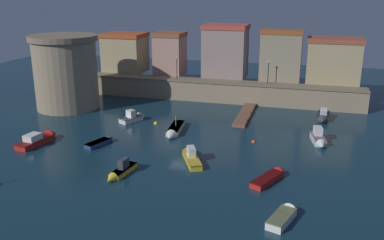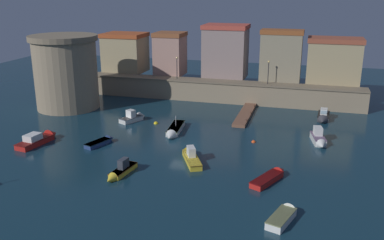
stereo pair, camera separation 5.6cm
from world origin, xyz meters
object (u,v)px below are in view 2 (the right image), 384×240
object	(u,v)px
fortress_tower	(66,72)
quay_lamp_1	(268,69)
moored_boat_2	(134,117)
moored_boat_4	(319,139)
mooring_buoy_0	(156,124)
mooring_buoy_1	(254,142)
moored_boat_7	(174,131)
moored_boat_1	(120,171)
moored_boat_6	(102,142)
moored_boat_9	(271,177)
quay_lamp_0	(177,64)
moored_boat_10	(323,117)
moored_boat_3	(284,215)
moored_boat_0	(40,139)
moored_boat_8	(190,156)

from	to	relation	value
fortress_tower	quay_lamp_1	xyz separation A→B (m)	(29.90, 10.30, 0.19)
fortress_tower	moored_boat_2	bearing A→B (deg)	-15.78
quay_lamp_1	moored_boat_4	xyz separation A→B (m)	(8.12, -16.27, -5.31)
fortress_tower	mooring_buoy_0	world-z (taller)	fortress_tower
fortress_tower	mooring_buoy_1	bearing A→B (deg)	-14.34
moored_boat_7	moored_boat_1	bearing A→B (deg)	-11.22
moored_boat_2	moored_boat_6	distance (m)	9.78
fortress_tower	moored_boat_9	xyz separation A→B (m)	(33.51, -17.85, -5.39)
fortress_tower	quay_lamp_0	distance (m)	17.94
moored_boat_6	moored_boat_7	world-z (taller)	moored_boat_7
moored_boat_10	mooring_buoy_0	xyz separation A→B (m)	(-22.47, -8.09, -0.50)
moored_boat_3	moored_boat_6	xyz separation A→B (m)	(-22.61, 11.79, -0.07)
moored_boat_1	moored_boat_0	bearing A→B (deg)	-106.69
quay_lamp_0	mooring_buoy_0	bearing A→B (deg)	-84.10
moored_boat_1	mooring_buoy_0	size ratio (longest dim) A/B	8.05
moored_boat_6	moored_boat_10	distance (m)	31.24
moored_boat_2	moored_boat_4	xyz separation A→B (m)	(25.32, -2.38, 0.10)
quay_lamp_0	moored_boat_1	bearing A→B (deg)	-82.77
quay_lamp_0	quay_lamp_1	size ratio (longest dim) A/B	0.98
quay_lamp_1	moored_boat_10	world-z (taller)	quay_lamp_1
quay_lamp_1	moored_boat_6	world-z (taller)	quay_lamp_1
moored_boat_0	mooring_buoy_0	distance (m)	15.52
moored_boat_0	moored_boat_1	size ratio (longest dim) A/B	1.30
moored_boat_10	moored_boat_4	bearing A→B (deg)	-0.29
moored_boat_1	moored_boat_6	bearing A→B (deg)	-134.65
moored_boat_10	moored_boat_3	bearing A→B (deg)	-3.25
moored_boat_1	moored_boat_3	xyz separation A→B (m)	(16.64, -4.13, -0.04)
moored_boat_4	mooring_buoy_1	distance (m)	7.91
moored_boat_6	moored_boat_9	xyz separation A→B (m)	(20.83, -4.49, 0.03)
moored_boat_3	mooring_buoy_0	distance (m)	28.46
moored_boat_3	fortress_tower	bearing A→B (deg)	72.13
fortress_tower	moored_boat_6	distance (m)	19.21
moored_boat_0	moored_boat_2	bearing A→B (deg)	-25.62
moored_boat_6	moored_boat_8	world-z (taller)	moored_boat_8
moored_boat_9	mooring_buoy_0	size ratio (longest dim) A/B	9.05
fortress_tower	quay_lamp_1	size ratio (longest dim) A/B	3.04
moored_boat_0	moored_boat_1	xyz separation A→B (m)	(13.52, -6.05, -0.07)
moored_boat_0	moored_boat_9	distance (m)	28.52
moored_boat_8	moored_boat_9	xyz separation A→B (m)	(9.12, -2.69, -0.13)
moored_boat_9	quay_lamp_1	bearing A→B (deg)	32.09
moored_boat_8	moored_boat_10	xyz separation A→B (m)	(14.24, 19.18, 0.04)
moored_boat_7	moored_boat_10	world-z (taller)	moored_boat_7
moored_boat_7	moored_boat_9	size ratio (longest dim) A/B	1.25
quay_lamp_0	moored_boat_10	world-z (taller)	quay_lamp_0
moored_boat_4	moored_boat_10	size ratio (longest dim) A/B	0.97
mooring_buoy_1	fortress_tower	bearing A→B (deg)	165.66
moored_boat_9	moored_boat_2	bearing A→B (deg)	80.35
quay_lamp_1	moored_boat_6	size ratio (longest dim) A/B	0.83
quay_lamp_1	mooring_buoy_0	xyz separation A→B (m)	(-13.73, -14.38, -5.90)
moored_boat_9	mooring_buoy_1	distance (m)	10.59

